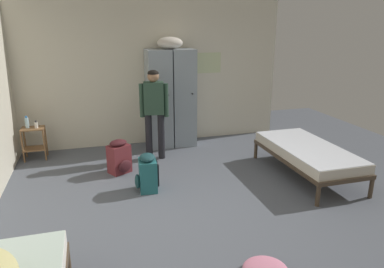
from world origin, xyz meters
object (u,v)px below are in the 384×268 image
at_px(shelf_unit, 34,140).
at_px(water_bottle, 27,123).
at_px(person_traveler, 154,106).
at_px(locker_bank, 171,96).
at_px(lotion_bottle, 36,125).
at_px(bed_right, 307,153).
at_px(backpack_maroon, 119,157).
at_px(backpack_teal, 147,173).

height_order(shelf_unit, water_bottle, water_bottle).
distance_m(person_traveler, water_bottle, 2.22).
relative_size(locker_bank, lotion_bottle, 15.69).
distance_m(bed_right, backpack_maroon, 2.96).
distance_m(shelf_unit, water_bottle, 0.33).
bearing_deg(backpack_teal, locker_bank, 67.32).
bearing_deg(backpack_teal, person_traveler, 74.24).
height_order(water_bottle, backpack_teal, water_bottle).
height_order(shelf_unit, lotion_bottle, lotion_bottle).
height_order(locker_bank, bed_right, locker_bank).
relative_size(water_bottle, backpack_teal, 0.39).
distance_m(water_bottle, backpack_teal, 2.57).
bearing_deg(backpack_maroon, bed_right, -18.29).
xyz_separation_m(water_bottle, backpack_maroon, (1.45, -1.06, -0.41)).
height_order(locker_bank, lotion_bottle, locker_bank).
xyz_separation_m(locker_bank, person_traveler, (-0.44, -0.66, -0.03)).
height_order(water_bottle, lotion_bottle, water_bottle).
xyz_separation_m(person_traveler, water_bottle, (-2.12, 0.58, -0.28)).
bearing_deg(water_bottle, lotion_bottle, -21.80).
distance_m(shelf_unit, backpack_teal, 2.47).
bearing_deg(water_bottle, person_traveler, -15.25).
relative_size(lotion_bottle, backpack_teal, 0.24).
xyz_separation_m(locker_bank, bed_right, (1.69, -2.06, -0.59)).
height_order(person_traveler, backpack_maroon, person_traveler).
distance_m(shelf_unit, backpack_maroon, 1.73).
height_order(locker_bank, backpack_maroon, locker_bank).
bearing_deg(locker_bank, water_bottle, -178.30).
bearing_deg(backpack_maroon, person_traveler, 35.78).
relative_size(lotion_bottle, backpack_maroon, 0.24).
relative_size(shelf_unit, backpack_teal, 1.04).
relative_size(bed_right, person_traveler, 1.22).
bearing_deg(shelf_unit, person_traveler, -15.30).
height_order(person_traveler, backpack_teal, person_traveler).
xyz_separation_m(person_traveler, backpack_teal, (-0.35, -1.24, -0.68)).
height_order(backpack_teal, backpack_maroon, same).
bearing_deg(water_bottle, backpack_maroon, -36.11).
height_order(shelf_unit, backpack_teal, shelf_unit).
relative_size(locker_bank, backpack_teal, 3.76).
distance_m(person_traveler, lotion_bottle, 2.06).
bearing_deg(person_traveler, locker_bank, 56.01).
height_order(shelf_unit, backpack_maroon, shelf_unit).
bearing_deg(locker_bank, bed_right, -50.64).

